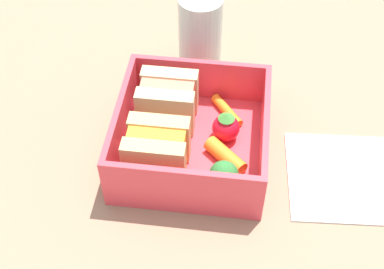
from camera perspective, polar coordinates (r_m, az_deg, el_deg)
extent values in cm
cube|color=#8E6E56|center=(56.75, 0.00, -2.49)|extent=(120.00, 120.00, 2.00)
cube|color=#E03E4A|center=(55.52, 0.00, -1.44)|extent=(15.32, 14.98, 1.20)
cube|color=#E03E4A|center=(54.29, -7.56, 1.37)|extent=(15.32, 0.60, 4.93)
cube|color=#E03E4A|center=(53.11, 7.72, -0.02)|extent=(15.32, 0.60, 4.93)
cube|color=#E03E4A|center=(48.60, -1.07, -5.68)|extent=(0.60, 13.78, 4.93)
cube|color=#E03E4A|center=(58.40, 0.89, 5.99)|extent=(0.60, 13.78, 4.93)
cube|color=tan|center=(50.27, -4.06, -3.13)|extent=(1.64, 5.93, 5.11)
cube|color=orange|center=(51.29, -3.75, -1.71)|extent=(1.64, 5.46, 4.70)
cube|color=tan|center=(52.34, -3.46, -0.34)|extent=(1.64, 5.93, 5.11)
cube|color=tan|center=(54.65, -2.87, 2.37)|extent=(1.64, 5.93, 5.11)
cube|color=#D87259|center=(55.79, -2.60, 3.57)|extent=(1.64, 5.46, 4.70)
cube|color=tan|center=(56.95, -2.35, 4.73)|extent=(1.64, 5.93, 5.11)
cylinder|color=#8BD163|center=(51.12, 3.34, -5.44)|extent=(1.30, 1.30, 1.22)
sphere|color=#2D7333|center=(49.84, 3.42, -4.36)|extent=(2.81, 2.81, 2.81)
cylinder|color=orange|center=(53.12, 3.58, -2.31)|extent=(4.35, 4.53, 1.59)
sphere|color=red|center=(54.75, 3.63, 0.70)|extent=(2.84, 2.84, 2.84)
cone|color=#3C8535|center=(53.49, 3.71, 1.94)|extent=(1.71, 1.71, 0.60)
cylinder|color=orange|center=(57.73, 3.73, 2.55)|extent=(4.34, 3.69, 1.02)
cylinder|color=silver|center=(62.57, 0.89, 10.67)|extent=(5.05, 5.05, 9.57)
cube|color=white|center=(55.74, 15.55, -4.31)|extent=(11.71, 11.18, 0.40)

